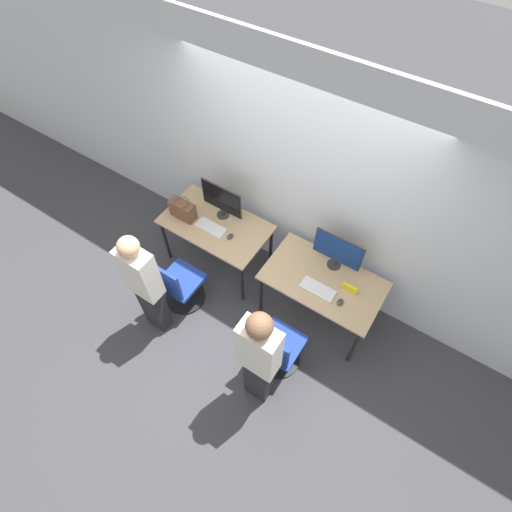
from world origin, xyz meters
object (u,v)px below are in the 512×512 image
mouse_left (230,236)px  office_chair_left (179,286)px  person_right (259,358)px  handbag (183,209)px  mouse_right (340,302)px  monitor_right (338,251)px  office_chair_right (277,350)px  monitor_left (222,200)px  person_left (144,284)px  keyboard_left (211,228)px  keyboard_right (318,289)px

mouse_left → office_chair_left: bearing=-113.1°
person_right → handbag: person_right is taller
mouse_right → handbag: 2.06m
monitor_right → office_chair_right: 1.20m
monitor_left → handbag: (-0.38, -0.26, -0.14)m
office_chair_left → person_right: size_ratio=0.52×
monitor_left → office_chair_left: monitor_left is taller
handbag → monitor_left: bearing=35.0°
person_right → office_chair_right: bearing=90.6°
person_left → person_right: 1.41m
monitor_left → mouse_right: bearing=-10.4°
office_chair_left → handbag: 0.89m
monitor_left → person_right: bearing=-44.0°
office_chair_left → monitor_right: 1.85m
monitor_left → mouse_left: size_ratio=5.95×
office_chair_left → person_right: person_right is taller
mouse_left → person_left: bearing=-107.7°
monitor_left → monitor_right: (1.42, 0.08, 0.00)m
person_left → handbag: 1.04m
person_left → monitor_right: size_ratio=2.97×
office_chair_right → person_right: person_right is taller
person_right → handbag: bearing=149.0°
keyboard_left → person_left: 1.03m
mouse_left → office_chair_left: size_ratio=0.10×
keyboard_left → office_chair_right: size_ratio=0.42×
monitor_left → keyboard_right: monitor_left is taller
keyboard_left → office_chair_right: (1.34, -0.69, -0.41)m
person_right → office_chair_left: bearing=163.4°
office_chair_left → mouse_right: bearing=18.9°
office_chair_left → mouse_right: 1.84m
keyboard_right → keyboard_left: bearing=177.8°
keyboard_left → office_chair_right: 1.56m
keyboard_left → office_chair_right: bearing=-27.4°
keyboard_right → mouse_right: size_ratio=4.08×
person_right → mouse_left: bearing=135.3°
monitor_right → handbag: bearing=-169.3°
keyboard_left → keyboard_right: 1.42m
monitor_left → monitor_right: size_ratio=1.00×
person_right → monitor_left: bearing=136.0°
office_chair_left → person_left: 0.63m
mouse_left → keyboard_right: bearing=-3.2°
person_left → mouse_right: size_ratio=17.65×
mouse_left → office_chair_left: office_chair_left is taller
office_chair_right → handbag: handbag is taller
monitor_right → handbag: size_ratio=1.78×
monitor_right → keyboard_right: size_ratio=1.46×
keyboard_left → person_left: size_ratio=0.23×
mouse_left → handbag: handbag is taller
keyboard_right → office_chair_right: (-0.08, -0.64, -0.41)m
keyboard_left → mouse_left: bearing=2.4°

